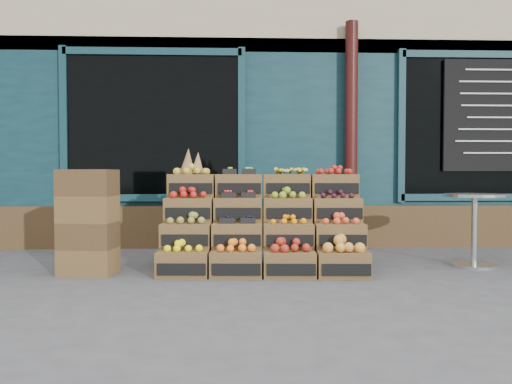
{
  "coord_description": "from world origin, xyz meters",
  "views": [
    {
      "loc": [
        -0.41,
        -4.98,
        1.05
      ],
      "look_at": [
        -0.2,
        0.7,
        0.85
      ],
      "focal_mm": 35.0,
      "sensor_mm": 36.0,
      "label": 1
    }
  ],
  "objects": [
    {
      "name": "ground",
      "position": [
        0.0,
        0.0,
        0.0
      ],
      "size": [
        60.0,
        60.0,
        0.0
      ],
      "primitive_type": "plane",
      "color": "#454547",
      "rests_on": "ground"
    },
    {
      "name": "crate_display",
      "position": [
        -0.13,
        0.56,
        0.42
      ],
      "size": [
        2.22,
        1.16,
        1.36
      ],
      "rotation": [
        0.0,
        0.0,
        -0.05
      ],
      "color": "brown",
      "rests_on": "ground"
    },
    {
      "name": "shopkeeper",
      "position": [
        -1.47,
        2.94,
        0.93
      ],
      "size": [
        0.7,
        0.48,
        1.87
      ],
      "primitive_type": "imported",
      "rotation": [
        0.0,
        0.0,
        3.1
      ],
      "color": "#1A5D1F",
      "rests_on": "ground"
    },
    {
      "name": "spare_crates",
      "position": [
        -1.98,
        0.29,
        0.55
      ],
      "size": [
        0.59,
        0.44,
        1.1
      ],
      "rotation": [
        0.0,
        0.0,
        -0.12
      ],
      "color": "brown",
      "rests_on": "ground"
    },
    {
      "name": "bistro_table",
      "position": [
        2.28,
        0.57,
        0.52
      ],
      "size": [
        0.66,
        0.66,
        0.83
      ],
      "rotation": [
        0.0,
        0.0,
        -0.04
      ],
      "color": "silver",
      "rests_on": "ground"
    },
    {
      "name": "shop_facade",
      "position": [
        0.0,
        5.11,
        2.4
      ],
      "size": [
        12.0,
        6.24,
        4.8
      ],
      "color": "#103239",
      "rests_on": "ground"
    }
  ]
}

